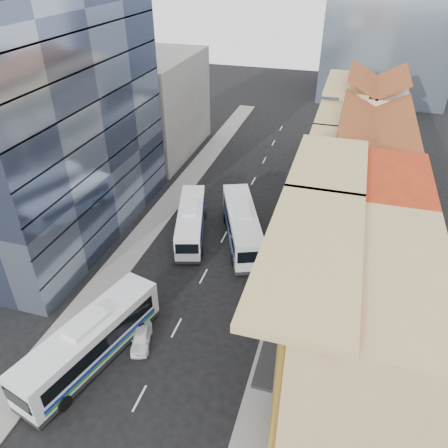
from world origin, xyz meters
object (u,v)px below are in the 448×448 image
(shophouse_tan, at_px, (361,340))
(office_tower, at_px, (43,94))
(bus_left_far, at_px, (191,221))
(bus_right, at_px, (242,225))
(bus_left_near, at_px, (90,340))
(sedan_left, at_px, (141,338))

(shophouse_tan, xyz_separation_m, office_tower, (-31.00, 14.00, 9.00))
(bus_left_far, bearing_deg, bus_right, -10.76)
(bus_left_near, height_order, sedan_left, bus_left_near)
(shophouse_tan, height_order, office_tower, office_tower)
(bus_left_near, height_order, bus_right, bus_left_near)
(shophouse_tan, xyz_separation_m, bus_left_near, (-18.84, -1.80, -3.98))
(office_tower, distance_m, bus_left_far, 19.00)
(bus_right, relative_size, sedan_left, 3.48)
(office_tower, relative_size, bus_right, 2.40)
(office_tower, xyz_separation_m, bus_left_far, (13.46, 2.37, -13.20))
(shophouse_tan, height_order, bus_right, shophouse_tan)
(bus_left_near, bearing_deg, sedan_left, 55.55)
(office_tower, xyz_separation_m, bus_right, (19.00, 2.91, -13.00))
(bus_left_far, bearing_deg, office_tower, 173.68)
(bus_left_near, xyz_separation_m, bus_right, (6.84, 18.71, -0.02))
(shophouse_tan, distance_m, sedan_left, 16.91)
(bus_left_far, xyz_separation_m, sedan_left, (1.53, -15.73, -1.19))
(bus_left_near, xyz_separation_m, sedan_left, (2.83, 2.45, -1.41))
(sedan_left, bearing_deg, bus_left_far, 77.83)
(shophouse_tan, relative_size, sedan_left, 3.90)
(office_tower, height_order, sedan_left, office_tower)
(shophouse_tan, relative_size, bus_left_far, 1.25)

